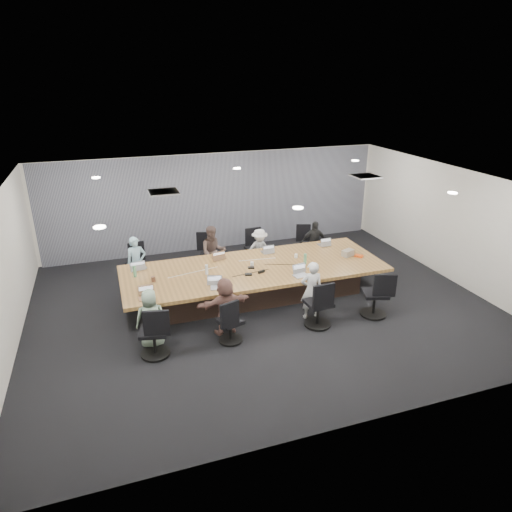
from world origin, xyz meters
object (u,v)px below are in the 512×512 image
object	(u,v)px
laptop_0	(139,268)
mug_brown	(153,279)
laptop_5	(218,288)
person_6	(311,290)
chair_0	(137,268)
canvas_bag	(348,253)
laptop_3	(323,244)
chair_2	(255,252)
person_3	(314,243)
person_2	(260,250)
bottle_green_left	(135,271)
chair_3	(308,247)
person_0	(137,263)
chair_5	(230,325)
snack_packet	(359,256)
chair_4	(154,335)
person_5	(225,306)
bottle_green_right	(305,259)
laptop_4	(147,298)
bottle_clear	(207,270)
chair_1	(210,256)
person_4	(151,318)
laptop_1	(219,258)
person_1	(213,252)
conference_table	(255,280)
stapler	(261,272)
chair_7	(375,297)
laptop_6	(301,276)

from	to	relation	value
laptop_0	mug_brown	bearing A→B (deg)	97.47
laptop_5	person_6	world-z (taller)	person_6
chair_0	canvas_bag	xyz separation A→B (m)	(4.90, -1.79, 0.44)
laptop_0	laptop_3	size ratio (longest dim) A/B	1.21
chair_2	laptop_0	world-z (taller)	chair_2
person_3	laptop_0	bearing A→B (deg)	-163.07
person_2	bottle_green_left	distance (m)	3.41
chair_3	person_0	world-z (taller)	person_0
chair_5	snack_packet	bearing A→B (deg)	4.37
canvas_bag	chair_4	bearing A→B (deg)	-161.74
person_5	bottle_green_right	xyz separation A→B (m)	(2.24, 1.14, 0.27)
chair_4	laptop_4	xyz separation A→B (m)	(0.00, 0.90, 0.32)
bottle_clear	snack_packet	size ratio (longest dim) A/B	1.15
laptop_3	mug_brown	bearing A→B (deg)	9.28
snack_packet	chair_1	bearing A→B (deg)	149.28
chair_4	laptop_3	world-z (taller)	chair_4
chair_5	mug_brown	world-z (taller)	mug_brown
laptop_0	laptop_5	world-z (taller)	same
chair_0	laptop_3	bearing A→B (deg)	155.09
laptop_4	canvas_bag	distance (m)	4.94
person_2	canvas_bag	xyz separation A→B (m)	(1.78, -1.44, 0.24)
laptop_3	canvas_bag	xyz separation A→B (m)	(0.21, -0.89, 0.07)
bottle_green_right	person_4	bearing A→B (deg)	-162.89
chair_5	person_0	xyz separation A→B (m)	(-1.46, 3.05, 0.28)
chair_5	laptop_1	size ratio (longest dim) A/B	2.28
laptop_5	chair_4	bearing A→B (deg)	-135.85
person_1	laptop_3	distance (m)	2.85
laptop_4	snack_packet	world-z (taller)	snack_packet
conference_table	chair_5	xyz separation A→B (m)	(-1.07, -1.70, -0.03)
person_3	chair_5	bearing A→B (deg)	-126.35
bottle_clear	laptop_0	bearing A→B (deg)	149.07
person_3	canvas_bag	distance (m)	1.47
person_4	person_5	distance (m)	1.45
person_4	laptop_1	bearing A→B (deg)	-129.38
chair_4	laptop_3	size ratio (longest dim) A/B	3.02
laptop_4	laptop_3	bearing A→B (deg)	15.43
person_2	bottle_clear	world-z (taller)	person_2
chair_1	laptop_3	world-z (taller)	chair_1
bottle_green_right	conference_table	bearing A→B (deg)	169.69
laptop_5	stapler	distance (m)	1.19
chair_7	mug_brown	world-z (taller)	chair_7
chair_1	laptop_4	distance (m)	3.14
canvas_bag	laptop_4	bearing A→B (deg)	-171.69
laptop_0	laptop_6	bearing A→B (deg)	146.29
laptop_6	mug_brown	world-z (taller)	mug_brown
chair_0	person_5	bearing A→B (deg)	101.61
person_4	person_5	bearing A→B (deg)	-178.24
chair_0	bottle_green_right	bearing A→B (deg)	138.65
laptop_3	mug_brown	size ratio (longest dim) A/B	2.53
person_3	stapler	size ratio (longest dim) A/B	7.33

